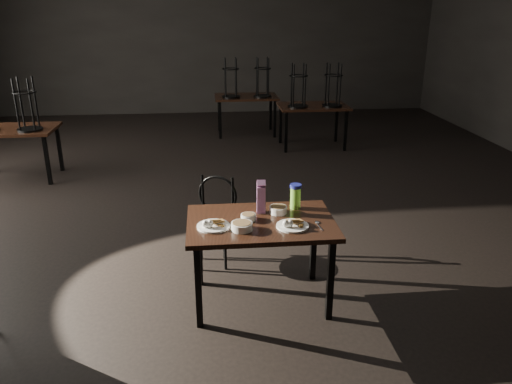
{
  "coord_description": "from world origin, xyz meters",
  "views": [
    {
      "loc": [
        -0.27,
        -5.8,
        2.4
      ],
      "look_at": [
        0.14,
        -1.71,
        0.85
      ],
      "focal_mm": 35.0,
      "sensor_mm": 36.0,
      "label": 1
    }
  ],
  "objects": [
    {
      "name": "room",
      "position": [
        -0.06,
        0.01,
        2.33
      ],
      "size": [
        12.0,
        12.04,
        3.22
      ],
      "color": "black",
      "rests_on": "ground"
    },
    {
      "name": "main_table",
      "position": [
        0.14,
        -2.11,
        0.67
      ],
      "size": [
        1.2,
        0.8,
        0.75
      ],
      "color": "black",
      "rests_on": "ground"
    },
    {
      "name": "juice_carton",
      "position": [
        0.16,
        -1.94,
        0.88
      ],
      "size": [
        0.08,
        0.08,
        0.29
      ],
      "color": "#841873",
      "rests_on": "main_table"
    },
    {
      "name": "water_bottle",
      "position": [
        0.46,
        -1.88,
        0.86
      ],
      "size": [
        0.1,
        0.1,
        0.22
      ],
      "color": "#88D83F",
      "rests_on": "main_table"
    },
    {
      "name": "plate_right",
      "position": [
        0.37,
        -2.26,
        0.77
      ],
      "size": [
        0.26,
        0.26,
        0.08
      ],
      "color": "white",
      "rests_on": "main_table"
    },
    {
      "name": "bg_table_left",
      "position": [
        -3.03,
        1.42,
        0.75
      ],
      "size": [
        1.2,
        0.8,
        1.48
      ],
      "color": "black",
      "rests_on": "ground"
    },
    {
      "name": "bg_table_far",
      "position": [
        0.5,
        3.77,
        0.75
      ],
      "size": [
        1.2,
        0.8,
        1.48
      ],
      "color": "black",
      "rests_on": "ground"
    },
    {
      "name": "bowl_big",
      "position": [
        -0.03,
        -2.27,
        0.78
      ],
      "size": [
        0.17,
        0.17,
        0.06
      ],
      "color": "white",
      "rests_on": "main_table"
    },
    {
      "name": "plate_left",
      "position": [
        -0.25,
        -2.2,
        0.77
      ],
      "size": [
        0.26,
        0.26,
        0.09
      ],
      "color": "white",
      "rests_on": "main_table"
    },
    {
      "name": "bg_table_right",
      "position": [
        1.59,
        2.71,
        0.75
      ],
      "size": [
        1.2,
        0.8,
        1.48
      ],
      "color": "black",
      "rests_on": "ground"
    },
    {
      "name": "bowl_near",
      "position": [
        0.04,
        -2.08,
        0.78
      ],
      "size": [
        0.12,
        0.12,
        0.05
      ],
      "color": "white",
      "rests_on": "main_table"
    },
    {
      "name": "bentwood_chair",
      "position": [
        -0.23,
        -1.37,
        0.51
      ],
      "size": [
        0.46,
        0.45,
        0.86
      ],
      "rotation": [
        0.0,
        0.0,
        -0.37
      ],
      "color": "black",
      "rests_on": "ground"
    },
    {
      "name": "bowl_far",
      "position": [
        0.3,
        -1.97,
        0.78
      ],
      "size": [
        0.15,
        0.15,
        0.06
      ],
      "color": "white",
      "rests_on": "main_table"
    },
    {
      "name": "spoon",
      "position": [
        0.59,
        -2.21,
        0.75
      ],
      "size": [
        0.05,
        0.19,
        0.01
      ],
      "color": "silver",
      "rests_on": "main_table"
    }
  ]
}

